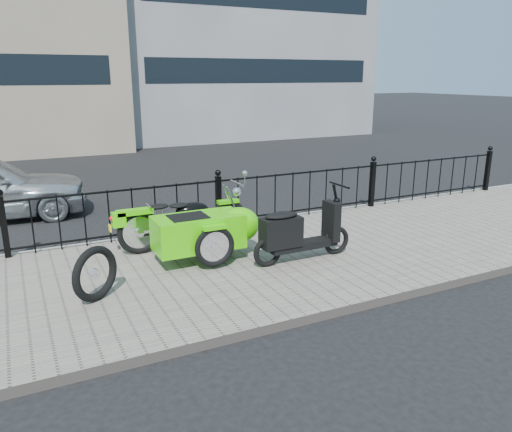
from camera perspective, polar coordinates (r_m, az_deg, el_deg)
name	(u,v)px	position (r m, az deg, el deg)	size (l,w,h in m)	color
ground	(250,256)	(8.11, -0.72, -4.54)	(120.00, 120.00, 0.00)	black
sidewalk	(264,262)	(7.67, 0.90, -5.28)	(30.00, 3.80, 0.12)	slate
curb	(216,228)	(9.34, -4.56, -1.43)	(30.00, 0.10, 0.12)	gray
iron_fence	(219,203)	(9.07, -4.30, 1.52)	(14.11, 0.11, 1.08)	black
motorcycle_sidecar	(206,228)	(7.58, -5.71, -1.32)	(2.28, 1.48, 0.98)	black
scooter	(297,233)	(7.42, 4.68, -1.99)	(1.66, 0.48, 1.12)	black
spare_tire	(95,274)	(6.46, -17.90, -6.30)	(0.70, 0.70, 0.10)	black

